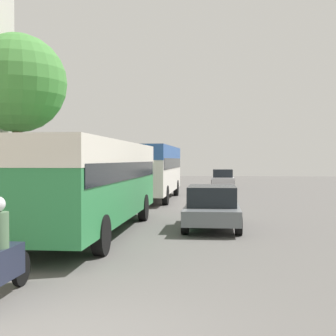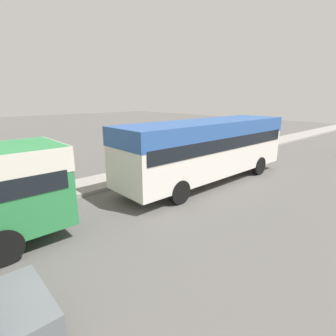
{
  "view_description": "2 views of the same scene",
  "coord_description": "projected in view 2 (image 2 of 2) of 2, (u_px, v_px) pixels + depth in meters",
  "views": [
    {
      "loc": [
        1.98,
        -5.79,
        2.34
      ],
      "look_at": [
        -0.47,
        17.45,
        1.91
      ],
      "focal_mm": 50.0,
      "sensor_mm": 36.0,
      "label": 1
    },
    {
      "loc": [
        6.41,
        10.96,
        4.21
      ],
      "look_at": [
        -1.01,
        17.68,
        1.49
      ],
      "focal_mm": 28.0,
      "sensor_mm": 36.0,
      "label": 2
    }
  ],
  "objects": [
    {
      "name": "pedestrian_near_curb",
      "position": [
        63.0,
        171.0,
        11.53
      ],
      "size": [
        0.38,
        0.38,
        1.74
      ],
      "color": "#232838",
      "rests_on": "sidewalk"
    },
    {
      "name": "bus_following",
      "position": [
        208.0,
        143.0,
        13.03
      ],
      "size": [
        2.62,
        10.09,
        3.09
      ],
      "color": "silver",
      "rests_on": "ground_plane"
    }
  ]
}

